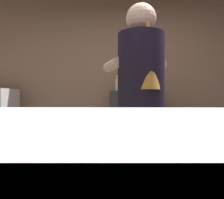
% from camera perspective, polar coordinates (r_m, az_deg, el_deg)
% --- Properties ---
extents(wall_back, '(5.20, 0.10, 2.70)m').
position_cam_1_polar(wall_back, '(3.57, 4.86, 5.28)').
color(wall_back, '#997761').
rests_on(wall_back, ground).
extents(prep_counter, '(2.10, 0.60, 0.89)m').
position_cam_1_polar(prep_counter, '(2.24, 16.34, -15.53)').
color(prep_counter, '#4C3A25').
rests_on(prep_counter, ground).
extents(back_shelf, '(0.77, 0.36, 1.15)m').
position_cam_1_polar(back_shelf, '(3.33, 6.19, -7.78)').
color(back_shelf, '#35343B').
rests_on(back_shelf, ground).
extents(bartender, '(0.49, 0.55, 1.75)m').
position_cam_1_polar(bartender, '(1.63, 7.52, -1.24)').
color(bartender, '#31273A').
rests_on(bartender, ground).
extents(mixing_bowl, '(0.18, 0.18, 0.05)m').
position_cam_1_polar(mixing_bowl, '(2.20, 3.19, -3.33)').
color(mixing_bowl, '#D15A2B').
rests_on(mixing_bowl, prep_counter).
extents(chefs_knife, '(0.24, 0.09, 0.01)m').
position_cam_1_polar(chefs_knife, '(2.09, 14.00, -4.18)').
color(chefs_knife, silver).
rests_on(chefs_knife, prep_counter).
extents(bottle_vinegar, '(0.07, 0.07, 0.17)m').
position_cam_1_polar(bottle_vinegar, '(3.31, 4.55, 3.33)').
color(bottle_vinegar, black).
rests_on(bottle_vinegar, back_shelf).
extents(bottle_olive_oil, '(0.07, 0.07, 0.26)m').
position_cam_1_polar(bottle_olive_oil, '(3.27, 1.46, 3.94)').
color(bottle_olive_oil, '#C8D083').
rests_on(bottle_olive_oil, back_shelf).
extents(bottle_soy, '(0.07, 0.07, 0.22)m').
position_cam_1_polar(bottle_soy, '(3.24, 11.00, 3.68)').
color(bottle_soy, red).
rests_on(bottle_soy, back_shelf).
extents(bottle_hot_sauce, '(0.06, 0.06, 0.23)m').
position_cam_1_polar(bottle_hot_sauce, '(3.33, 7.45, 3.69)').
color(bottle_hot_sauce, '#30559A').
rests_on(bottle_hot_sauce, back_shelf).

